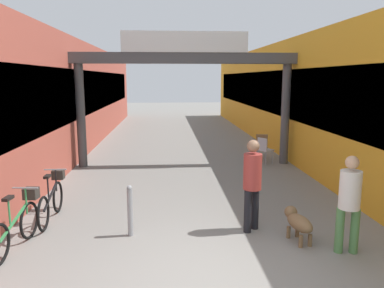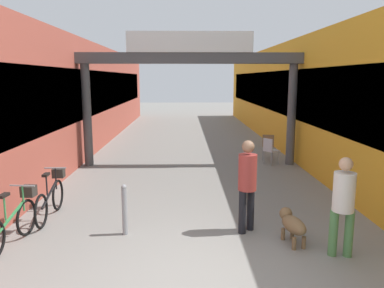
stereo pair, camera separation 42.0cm
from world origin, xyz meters
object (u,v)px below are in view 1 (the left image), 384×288
at_px(bicycle_black_second, 52,198).
at_px(cafe_chair_aluminium_nearer, 264,148).
at_px(pedestrian_with_dog, 252,179).
at_px(pedestrian_companion, 349,198).
at_px(bollard_post_metal, 130,210).
at_px(cafe_chair_wood_farther, 262,144).
at_px(dog_on_leash, 298,222).
at_px(bicycle_green_nearest, 18,223).

height_order(bicycle_black_second, cafe_chair_aluminium_nearer, bicycle_black_second).
height_order(pedestrian_with_dog, pedestrian_companion, pedestrian_with_dog).
relative_size(bollard_post_metal, cafe_chair_wood_farther, 1.07).
height_order(bicycle_black_second, cafe_chair_wood_farther, bicycle_black_second).
bearing_deg(dog_on_leash, bicycle_green_nearest, 179.56).
distance_m(pedestrian_with_dog, cafe_chair_aluminium_nearer, 5.77).
xyz_separation_m(pedestrian_with_dog, bicycle_green_nearest, (-4.10, -0.47, -0.56)).
distance_m(pedestrian_companion, bicycle_green_nearest, 5.51).
bearing_deg(cafe_chair_aluminium_nearer, dog_on_leash, -99.14).
bearing_deg(bicycle_black_second, pedestrian_with_dog, -12.43).
xyz_separation_m(pedestrian_with_dog, pedestrian_companion, (1.36, -1.01, -0.07)).
bearing_deg(bicycle_green_nearest, cafe_chair_wood_farther, 49.19).
bearing_deg(bollard_post_metal, dog_on_leash, -8.07).
relative_size(dog_on_leash, bollard_post_metal, 0.83).
relative_size(dog_on_leash, bicycle_black_second, 0.47).
bearing_deg(cafe_chair_wood_farther, pedestrian_companion, -93.51).
relative_size(bicycle_black_second, cafe_chair_wood_farther, 1.90).
distance_m(pedestrian_companion, bicycle_black_second, 5.63).
height_order(bicycle_green_nearest, bollard_post_metal, bicycle_green_nearest).
bearing_deg(bicycle_green_nearest, pedestrian_with_dog, 6.57).
distance_m(pedestrian_companion, cafe_chair_aluminium_nearer, 6.53).
bearing_deg(bicycle_green_nearest, cafe_chair_aluminium_nearer, 45.93).
distance_m(pedestrian_companion, cafe_chair_wood_farther, 7.42).
height_order(bicycle_black_second, bollard_post_metal, bicycle_black_second).
relative_size(pedestrian_with_dog, bicycle_black_second, 1.03).
bearing_deg(cafe_chair_wood_farther, cafe_chair_aluminium_nearer, -98.65).
height_order(pedestrian_companion, bicycle_black_second, pedestrian_companion).
relative_size(pedestrian_with_dog, bollard_post_metal, 1.83).
relative_size(pedestrian_companion, cafe_chair_wood_farther, 1.84).
xyz_separation_m(dog_on_leash, cafe_chair_wood_farther, (1.10, 6.89, 0.19)).
bearing_deg(pedestrian_companion, bollard_post_metal, 165.64).
height_order(pedestrian_companion, bollard_post_metal, pedestrian_companion).
distance_m(bicycle_green_nearest, cafe_chair_wood_farther, 9.05).
height_order(cafe_chair_aluminium_nearer, cafe_chair_wood_farther, same).
height_order(pedestrian_with_dog, bollard_post_metal, pedestrian_with_dog).
bearing_deg(pedestrian_companion, cafe_chair_wood_farther, 86.49).
height_order(bicycle_green_nearest, bicycle_black_second, same).
height_order(dog_on_leash, cafe_chair_aluminium_nearer, cafe_chair_aluminium_nearer).
xyz_separation_m(pedestrian_companion, dog_on_leash, (-0.65, 0.51, -0.58)).
bearing_deg(pedestrian_with_dog, bicycle_black_second, 167.57).
bearing_deg(cafe_chair_wood_farther, bicycle_green_nearest, -130.81).
xyz_separation_m(pedestrian_companion, bicycle_black_second, (-5.29, 1.88, -0.50)).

